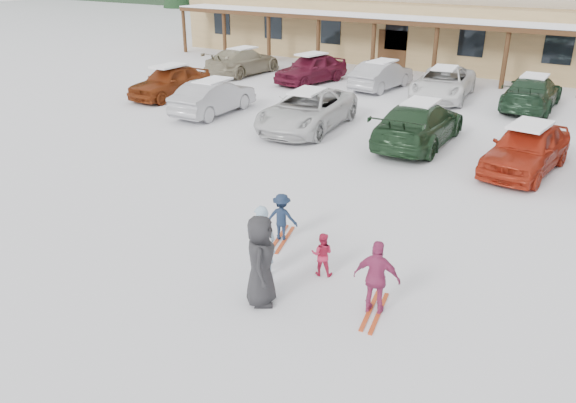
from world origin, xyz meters
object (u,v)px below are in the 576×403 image
Objects in this scene: parked_car_2 at (307,110)px; parked_car_3 at (419,124)px; parked_car_10 at (443,83)px; parked_car_4 at (527,148)px; adult_skier at (261,241)px; parked_car_0 at (170,82)px; parked_car_8 at (311,68)px; bystander_dark at (261,261)px; parked_car_11 at (532,93)px; child_navy at (282,217)px; parked_car_1 at (213,97)px; parked_car_7 at (243,61)px; toddler_red at (322,254)px; parked_car_9 at (382,75)px; child_magenta at (377,278)px.

parked_car_2 is 4.34m from parked_car_3.
parked_car_4 is at bearing -64.63° from parked_car_10.
adult_skier is 0.36× the size of parked_car_0.
adult_skier is 0.36× the size of parked_car_8.
parked_car_11 is at bearing -33.26° from bystander_dark.
child_navy is 11.96m from parked_car_1.
parked_car_1 is 8.81m from parked_car_7.
parked_car_10 is at bearing 64.41° from parked_car_2.
adult_skier reaches higher than parked_car_0.
bystander_dark is 0.42× the size of parked_car_1.
parked_car_10 is 3.90m from parked_car_11.
bystander_dark is 0.34× the size of parked_car_3.
child_navy is at bearing -49.26° from toddler_red.
adult_skier is 1.02m from bystander_dark.
parked_car_7 reaches higher than parked_car_9.
child_navy is (-0.56, 1.55, -0.21)m from adult_skier.
parked_car_3 is at bearing -106.41° from child_navy.
adult_skier is at bearing 92.52° from child_navy.
parked_car_4 is 14.71m from parked_car_8.
parked_car_8 is at bearing 153.26° from parked_car_4.
parked_car_3 reaches higher than parked_car_11.
bystander_dark is at bearing 53.00° from toddler_red.
parked_car_10 is at bearing -21.27° from bystander_dark.
parked_car_1 is 8.80m from parked_car_3.
toddler_red is 0.22× the size of parked_car_9.
child_navy is at bearing -109.33° from parked_car_4.
child_magenta is 10.69m from parked_car_3.
parked_car_2 is (-5.02, 9.79, -0.05)m from adult_skier.
parked_car_4 reaches higher than parked_car_11.
parked_car_10 is at bearing -80.54° from parked_car_3.
parked_car_4 is 8.46m from parked_car_11.
parked_car_8 reaches higher than parked_car_9.
parked_car_1 is at bearing 1.02° from parked_car_3.
parked_car_4 is at bearing -22.22° from parked_car_8.
parked_car_0 is 12.77m from parked_car_10.
adult_skier is 1.28m from toddler_red.
parked_car_4 is at bearing -5.08° from parked_car_0.
parked_car_3 is 14.87m from parked_car_7.
parked_car_11 is at bearing -147.25° from parked_car_1.
toddler_red is at bearing 96.44° from parked_car_3.
child_navy is 17.16m from parked_car_9.
parked_car_3 is at bearing -23.94° from bystander_dark.
toddler_red is at bearing 115.04° from parked_car_9.
parked_car_10 is at bearing -123.60° from adult_skier.
parked_car_0 is 8.23m from parked_car_2.
child_magenta is at bearing -59.47° from parked_car_2.
parked_car_9 is at bearing -60.66° from parked_car_3.
adult_skier is 0.36× the size of parked_car_4.
parked_car_0 is at bearing 19.44° from bystander_dark.
child_navy is 0.22× the size of parked_car_10.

